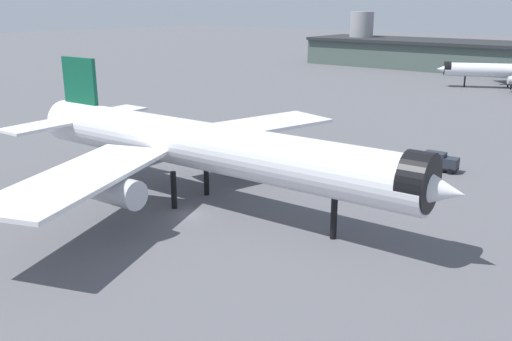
{
  "coord_description": "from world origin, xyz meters",
  "views": [
    {
      "loc": [
        49.2,
        -47.46,
        26.52
      ],
      "look_at": [
        7.35,
        4.43,
        6.37
      ],
      "focal_mm": 39.23,
      "sensor_mm": 36.0,
      "label": 1
    }
  ],
  "objects_px": {
    "traffic_cone_near_nose": "(259,136)",
    "airliner_near_gate": "(204,147)",
    "airliner_far_taxiway": "(506,71)",
    "service_truck_front": "(440,161)",
    "baggage_tug_wing": "(128,136)"
  },
  "relations": [
    {
      "from": "baggage_tug_wing",
      "to": "service_truck_front",
      "type": "bearing_deg",
      "value": 39.23
    },
    {
      "from": "service_truck_front",
      "to": "airliner_near_gate",
      "type": "bearing_deg",
      "value": -122.61
    },
    {
      "from": "service_truck_front",
      "to": "airliner_far_taxiway",
      "type": "bearing_deg",
      "value": 95.54
    },
    {
      "from": "airliner_near_gate",
      "to": "airliner_far_taxiway",
      "type": "bearing_deg",
      "value": 86.55
    },
    {
      "from": "airliner_near_gate",
      "to": "baggage_tug_wing",
      "type": "height_order",
      "value": "airliner_near_gate"
    },
    {
      "from": "airliner_far_taxiway",
      "to": "service_truck_front",
      "type": "bearing_deg",
      "value": 73.85
    },
    {
      "from": "service_truck_front",
      "to": "traffic_cone_near_nose",
      "type": "relative_size",
      "value": 7.84
    },
    {
      "from": "service_truck_front",
      "to": "baggage_tug_wing",
      "type": "distance_m",
      "value": 59.29
    },
    {
      "from": "service_truck_front",
      "to": "traffic_cone_near_nose",
      "type": "xyz_separation_m",
      "value": [
        -37.41,
        -0.43,
        -1.23
      ]
    },
    {
      "from": "service_truck_front",
      "to": "baggage_tug_wing",
      "type": "height_order",
      "value": "service_truck_front"
    },
    {
      "from": "airliner_near_gate",
      "to": "service_truck_front",
      "type": "height_order",
      "value": "airliner_near_gate"
    },
    {
      "from": "airliner_far_taxiway",
      "to": "airliner_near_gate",
      "type": "bearing_deg",
      "value": 63.42
    },
    {
      "from": "airliner_near_gate",
      "to": "baggage_tug_wing",
      "type": "relative_size",
      "value": 19.0
    },
    {
      "from": "service_truck_front",
      "to": "baggage_tug_wing",
      "type": "relative_size",
      "value": 1.6
    },
    {
      "from": "traffic_cone_near_nose",
      "to": "airliner_near_gate",
      "type": "bearing_deg",
      "value": -62.09
    }
  ]
}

